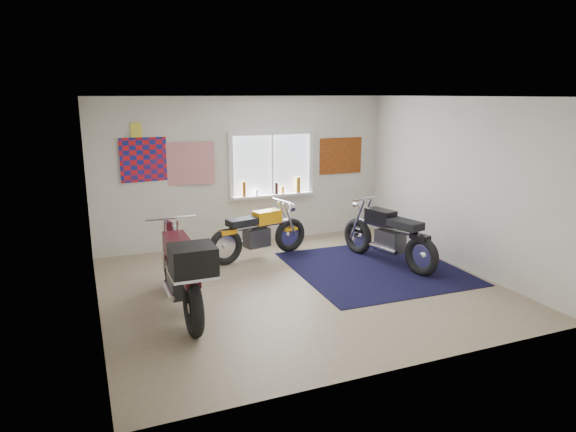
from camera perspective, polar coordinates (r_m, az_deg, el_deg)
name	(u,v)px	position (r m, az deg, el deg)	size (l,w,h in m)	color
ground	(300,286)	(7.55, 1.30, -7.82)	(5.50, 5.50, 0.00)	#9E896B
room_shell	(300,175)	(7.12, 1.37, 4.57)	(5.50, 5.50, 5.50)	white
navy_rug	(375,268)	(8.40, 9.62, -5.73)	(2.50, 2.60, 0.01)	black
window_assembly	(272,169)	(9.61, -1.81, 5.25)	(1.66, 0.17, 1.26)	white
oil_bottles	(277,187)	(9.63, -1.20, 3.22)	(1.16, 0.09, 0.30)	#904C14
flag_display	(136,130)	(8.99, -16.54, 9.15)	(1.60, 0.10, 1.17)	red
triumph_poster	(341,156)	(10.19, 5.87, 6.68)	(0.90, 0.03, 0.70)	#A54C14
yellow_triumph	(259,234)	(8.71, -3.30, -2.01)	(1.88, 0.65, 0.96)	black
black_chrome_bike	(388,237)	(8.54, 11.08, -2.30)	(0.74, 2.00, 1.05)	black
maroon_tourer	(183,272)	(6.52, -11.62, -6.11)	(0.67, 2.23, 1.13)	black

